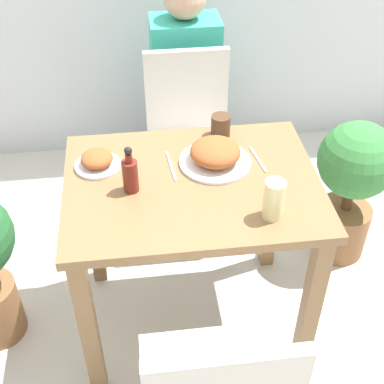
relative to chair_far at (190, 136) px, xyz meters
name	(u,v)px	position (x,y,z in m)	size (l,w,h in m)	color
ground_plane	(192,317)	(-0.07, -0.68, -0.51)	(16.00, 16.00, 0.00)	beige
dining_table	(192,211)	(-0.07, -0.68, 0.12)	(0.91, 0.68, 0.77)	olive
chair_far	(190,136)	(0.00, 0.00, 0.00)	(0.42, 0.42, 0.91)	silver
food_plate	(215,154)	(0.02, -0.58, 0.30)	(0.27, 0.27, 0.09)	white
side_plate	(97,161)	(-0.41, -0.55, 0.29)	(0.17, 0.17, 0.06)	white
drink_cup	(221,126)	(0.08, -0.40, 0.30)	(0.08, 0.08, 0.09)	#4C331E
juice_glass	(274,200)	(0.16, -0.89, 0.33)	(0.07, 0.07, 0.14)	beige
sauce_bottle	(130,174)	(-0.29, -0.70, 0.33)	(0.05, 0.05, 0.18)	maroon
fork_utensil	(171,166)	(-0.14, -0.58, 0.26)	(0.02, 0.18, 0.00)	silver
spoon_utensil	(258,159)	(0.19, -0.58, 0.26)	(0.03, 0.16, 0.00)	silver
potted_plant_right	(352,182)	(0.71, -0.34, -0.08)	(0.35, 0.35, 0.73)	brown
person_figure	(186,92)	(0.02, 0.31, 0.07)	(0.34, 0.22, 1.17)	#2D3347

